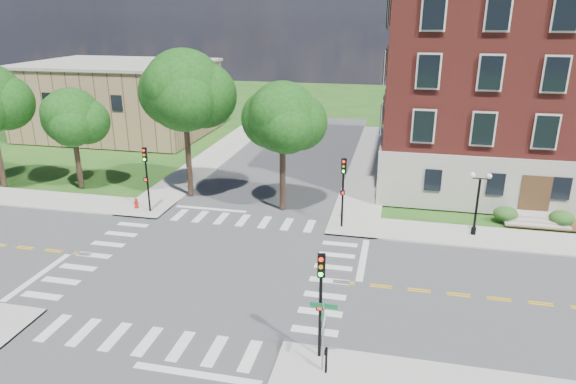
% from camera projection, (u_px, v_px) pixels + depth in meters
% --- Properties ---
extents(ground, '(160.00, 160.00, 0.00)m').
position_uv_depth(ground, '(206.00, 268.00, 29.63)').
color(ground, '#1C4E16').
rests_on(ground, ground).
extents(road_ew, '(90.00, 12.00, 0.01)m').
position_uv_depth(road_ew, '(206.00, 267.00, 29.63)').
color(road_ew, '#3D3D3F').
rests_on(road_ew, ground).
extents(road_ns, '(12.00, 90.00, 0.01)m').
position_uv_depth(road_ns, '(206.00, 267.00, 29.63)').
color(road_ns, '#3D3D3F').
rests_on(road_ns, ground).
extents(sidewalk_ne, '(34.00, 34.00, 0.12)m').
position_uv_depth(sidewalk_ne, '(459.00, 197.00, 40.63)').
color(sidewalk_ne, '#9E9B93').
rests_on(sidewalk_ne, ground).
extents(sidewalk_nw, '(34.00, 34.00, 0.12)m').
position_uv_depth(sidewalk_nw, '(109.00, 172.00, 46.90)').
color(sidewalk_nw, '#9E9B93').
rests_on(sidewalk_nw, ground).
extents(crosswalk_east, '(2.20, 10.20, 0.02)m').
position_uv_depth(crosswalk_east, '(329.00, 281.00, 28.17)').
color(crosswalk_east, silver).
rests_on(crosswalk_east, ground).
extents(stop_bar_east, '(0.40, 5.50, 0.00)m').
position_uv_depth(stop_bar_east, '(363.00, 259.00, 30.60)').
color(stop_bar_east, silver).
rests_on(stop_bar_east, ground).
extents(main_building, '(30.60, 22.40, 16.50)m').
position_uv_depth(main_building, '(572.00, 84.00, 42.19)').
color(main_building, '#9F998D').
rests_on(main_building, ground).
extents(secondary_building, '(20.40, 15.40, 8.30)m').
position_uv_depth(secondary_building, '(120.00, 98.00, 60.29)').
color(secondary_building, '#927150').
rests_on(secondary_building, ground).
extents(tree_b, '(4.61, 4.61, 8.23)m').
position_uv_depth(tree_b, '(72.00, 117.00, 40.82)').
color(tree_b, '#312418').
rests_on(tree_b, ground).
extents(tree_c, '(6.18, 6.18, 11.38)m').
position_uv_depth(tree_c, '(184.00, 91.00, 38.23)').
color(tree_c, '#312418').
rests_on(tree_c, ground).
extents(tree_d, '(5.02, 5.02, 9.39)m').
position_uv_depth(tree_d, '(282.00, 117.00, 35.84)').
color(tree_d, '#312418').
rests_on(tree_d, ground).
extents(traffic_signal_se, '(0.36, 0.41, 4.80)m').
position_uv_depth(traffic_signal_se, '(321.00, 293.00, 20.85)').
color(traffic_signal_se, black).
rests_on(traffic_signal_se, ground).
extents(traffic_signal_ne, '(0.38, 0.45, 4.80)m').
position_uv_depth(traffic_signal_ne, '(343.00, 184.00, 33.97)').
color(traffic_signal_ne, black).
rests_on(traffic_signal_ne, ground).
extents(traffic_signal_nw, '(0.36, 0.42, 4.80)m').
position_uv_depth(traffic_signal_nw, '(146.00, 171.00, 36.62)').
color(traffic_signal_nw, black).
rests_on(traffic_signal_nw, ground).
extents(twin_lamp_west, '(1.36, 0.36, 4.23)m').
position_uv_depth(twin_lamp_west, '(478.00, 200.00, 32.97)').
color(twin_lamp_west, black).
rests_on(twin_lamp_west, ground).
extents(street_sign_pole, '(1.10, 1.10, 3.10)m').
position_uv_depth(street_sign_pole, '(323.00, 324.00, 20.33)').
color(street_sign_pole, gray).
rests_on(street_sign_pole, ground).
extents(push_button_post, '(0.14, 0.21, 1.20)m').
position_uv_depth(push_button_post, '(326.00, 359.00, 20.63)').
color(push_button_post, black).
rests_on(push_button_post, ground).
extents(fire_hydrant, '(0.35, 0.35, 0.75)m').
position_uv_depth(fire_hydrant, '(136.00, 204.00, 38.15)').
color(fire_hydrant, red).
rests_on(fire_hydrant, ground).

